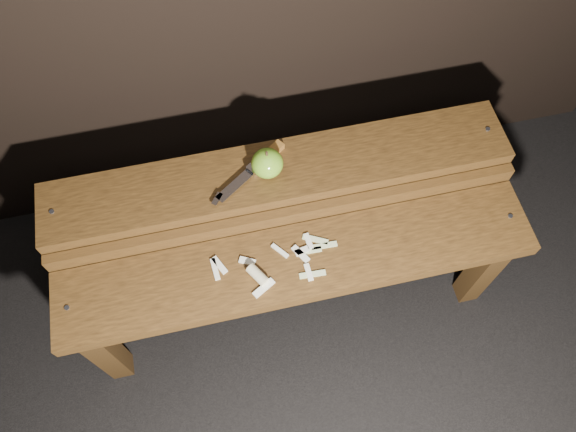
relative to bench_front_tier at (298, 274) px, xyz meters
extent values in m
plane|color=black|center=(0.00, 0.06, -0.35)|extent=(60.00, 60.00, 0.00)
cube|color=#321F0C|center=(-0.54, -0.04, -0.16)|extent=(0.06, 0.06, 0.38)
cube|color=#321F0C|center=(0.54, -0.04, -0.16)|extent=(0.06, 0.06, 0.38)
cube|color=#41280F|center=(0.00, 0.01, 0.05)|extent=(1.20, 0.20, 0.04)
cylinder|color=slate|center=(-0.56, 0.01, 0.07)|extent=(0.01, 0.01, 0.00)
cylinder|color=slate|center=(0.56, 0.01, 0.07)|extent=(0.01, 0.01, 0.00)
cube|color=#321F0C|center=(-0.54, 0.26, -0.12)|extent=(0.06, 0.06, 0.46)
cube|color=#321F0C|center=(0.54, 0.26, -0.12)|extent=(0.06, 0.06, 0.46)
cube|color=#41280F|center=(0.00, 0.13, 0.09)|extent=(1.20, 0.02, 0.05)
cube|color=#41280F|center=(0.00, 0.23, 0.13)|extent=(1.20, 0.18, 0.04)
cylinder|color=slate|center=(-0.56, 0.23, 0.15)|extent=(0.01, 0.01, 0.00)
cylinder|color=slate|center=(0.56, 0.23, 0.15)|extent=(0.01, 0.01, 0.00)
ellipsoid|color=#65981F|center=(-0.03, 0.23, 0.18)|extent=(0.08, 0.08, 0.07)
cylinder|color=#382314|center=(-0.03, 0.23, 0.22)|extent=(0.01, 0.01, 0.01)
cube|color=brown|center=(-0.02, 0.27, 0.16)|extent=(0.09, 0.08, 0.02)
cube|color=silver|center=(-0.07, 0.24, 0.16)|extent=(0.03, 0.03, 0.02)
cube|color=silver|center=(-0.12, 0.20, 0.16)|extent=(0.10, 0.08, 0.00)
cube|color=silver|center=(-0.16, 0.17, 0.16)|extent=(0.03, 0.04, 0.00)
cube|color=beige|center=(0.02, 0.03, 0.07)|extent=(0.04, 0.02, 0.01)
cube|color=beige|center=(0.02, -0.03, 0.07)|extent=(0.01, 0.05, 0.01)
cube|color=beige|center=(-0.12, 0.03, 0.07)|extent=(0.04, 0.03, 0.01)
cube|color=beige|center=(-0.04, 0.04, 0.07)|extent=(0.04, 0.05, 0.01)
cube|color=beige|center=(-0.20, 0.03, 0.07)|extent=(0.02, 0.06, 0.01)
cube|color=beige|center=(0.01, 0.02, 0.07)|extent=(0.04, 0.05, 0.01)
cube|color=beige|center=(-0.19, 0.04, 0.07)|extent=(0.04, 0.05, 0.01)
cube|color=beige|center=(-0.10, -0.04, 0.07)|extent=(0.06, 0.04, 0.01)
cube|color=beige|center=(0.04, 0.05, 0.07)|extent=(0.02, 0.04, 0.01)
cylinder|color=#C9BB8C|center=(-0.10, -0.01, 0.08)|extent=(0.05, 0.06, 0.03)
cube|color=#BCC988|center=(0.07, 0.03, 0.07)|extent=(0.07, 0.02, 0.00)
cube|color=#BCC988|center=(0.03, -0.03, 0.07)|extent=(0.07, 0.02, 0.00)
cube|color=#BCC988|center=(0.06, 0.06, 0.07)|extent=(0.06, 0.04, 0.00)
cube|color=#BCC988|center=(0.03, 0.03, 0.07)|extent=(0.07, 0.02, 0.00)
camera|label=1|loc=(-0.14, -0.51, 1.34)|focal=35.00mm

